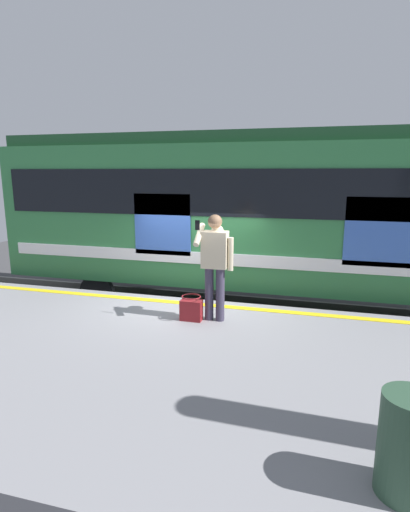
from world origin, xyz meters
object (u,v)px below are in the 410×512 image
object	(u,v)px
handbag	(191,309)
trash_bin	(409,446)
train_carriage	(273,208)
passenger	(215,259)

from	to	relation	value
handbag	trash_bin	world-z (taller)	trash_bin
handbag	trash_bin	xyz separation A→B (m)	(-2.57, 3.00, 0.21)
train_carriage	trash_bin	bearing A→B (deg)	104.89
train_carriage	handbag	distance (m)	3.59
passenger	trash_bin	world-z (taller)	passenger
train_carriage	trash_bin	size ratio (longest dim) A/B	14.63
passenger	handbag	bearing A→B (deg)	18.61
passenger	handbag	distance (m)	0.90
train_carriage	trash_bin	world-z (taller)	train_carriage
passenger	trash_bin	xyz separation A→B (m)	(-2.21, 3.12, -0.61)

